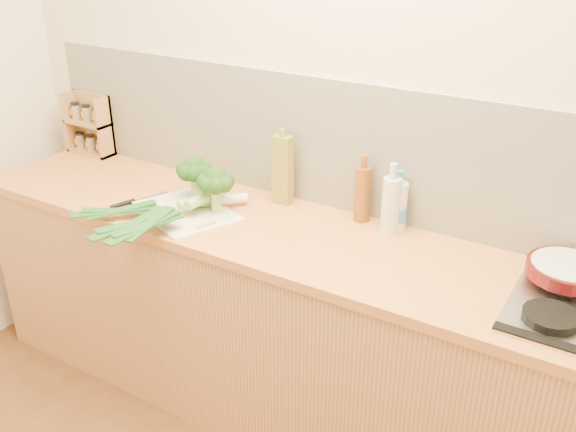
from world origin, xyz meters
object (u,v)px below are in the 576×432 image
chopping_board (187,212)px  chefs_knife (130,202)px  spice_rack (91,127)px  skillet (569,270)px

chopping_board → chefs_knife: size_ratio=1.55×
chefs_knife → spice_rack: spice_rack is taller
skillet → spice_rack: size_ratio=1.21×
chefs_knife → skillet: 1.73m
chefs_knife → spice_rack: bearing=165.8°
chefs_knife → skillet: bearing=26.4°
skillet → spice_rack: spice_rack is taller
chopping_board → skillet: 1.46m
chopping_board → skillet: size_ratio=1.12×
chopping_board → skillet: (1.44, 0.21, 0.06)m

